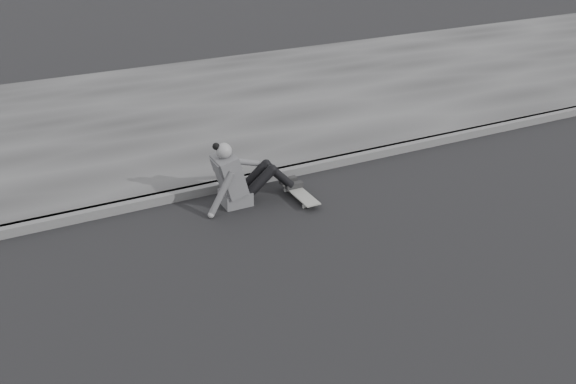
# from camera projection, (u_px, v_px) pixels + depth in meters

# --- Properties ---
(ground) EXTENTS (80.00, 80.00, 0.00)m
(ground) POSITION_uv_depth(u_px,v_px,m) (447.00, 250.00, 7.25)
(ground) COLOR black
(ground) RESTS_ON ground
(curb) EXTENTS (24.00, 0.16, 0.12)m
(curb) POSITION_uv_depth(u_px,v_px,m) (332.00, 162.00, 9.28)
(curb) COLOR #525252
(curb) RESTS_ON ground
(sidewalk) EXTENTS (24.00, 6.00, 0.12)m
(sidewalk) POSITION_uv_depth(u_px,v_px,m) (248.00, 102.00, 11.69)
(sidewalk) COLOR #393939
(sidewalk) RESTS_ON ground
(skateboard) EXTENTS (0.20, 0.78, 0.09)m
(skateboard) POSITION_uv_depth(u_px,v_px,m) (300.00, 194.00, 8.35)
(skateboard) COLOR gray
(skateboard) RESTS_ON ground
(seated_woman) EXTENTS (1.38, 0.46, 0.88)m
(seated_woman) POSITION_uv_depth(u_px,v_px,m) (240.00, 177.00, 8.12)
(seated_woman) COLOR #4E4E50
(seated_woman) RESTS_ON ground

